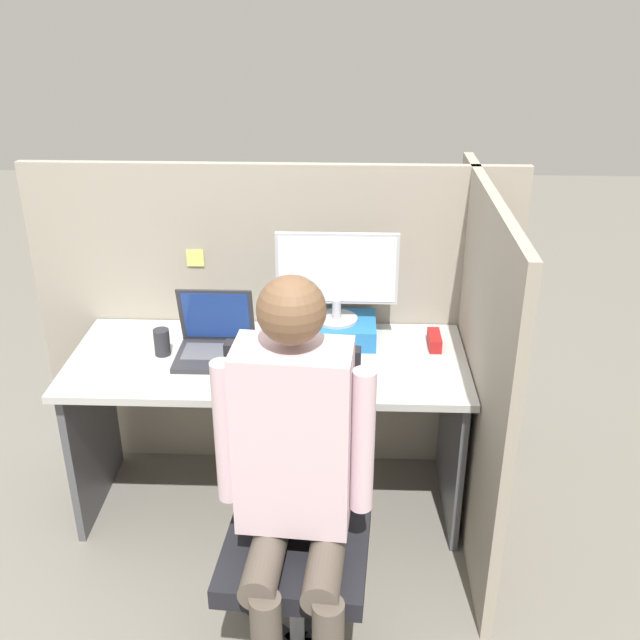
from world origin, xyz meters
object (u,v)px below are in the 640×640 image
object	(u,v)px
laptop	(215,343)
carrot_toy	(279,381)
stapler	(434,340)
paper_box	(336,330)
person	(294,470)
monitor	(337,274)
office_chair	(295,506)
pen_cup	(162,342)

from	to	relation	value
laptop	carrot_toy	size ratio (longest dim) A/B	2.22
stapler	carrot_toy	distance (m)	0.69
paper_box	person	world-z (taller)	person
monitor	carrot_toy	size ratio (longest dim) A/B	3.63
stapler	person	size ratio (longest dim) A/B	0.10
carrot_toy	office_chair	xyz separation A→B (m)	(0.09, -0.45, -0.21)
paper_box	stapler	bearing A→B (deg)	-7.23
stapler	office_chair	bearing A→B (deg)	-123.41
stapler	person	xyz separation A→B (m)	(-0.51, -0.95, 0.05)
office_chair	pen_cup	bearing A→B (deg)	130.20
monitor	laptop	xyz separation A→B (m)	(-0.48, -0.16, -0.24)
paper_box	monitor	bearing A→B (deg)	90.00
stapler	carrot_toy	size ratio (longest dim) A/B	1.02
monitor	person	bearing A→B (deg)	-96.04
stapler	office_chair	distance (m)	0.97
laptop	paper_box	bearing A→B (deg)	18.24
person	pen_cup	size ratio (longest dim) A/B	12.69
person	stapler	bearing A→B (deg)	61.83
monitor	person	size ratio (longest dim) A/B	0.35
stapler	carrot_toy	xyz separation A→B (m)	(-0.61, -0.34, -0.01)
monitor	stapler	bearing A→B (deg)	-7.62
paper_box	pen_cup	xyz separation A→B (m)	(-0.69, -0.16, 0.01)
laptop	stapler	distance (m)	0.89
person	pen_cup	distance (m)	1.03
paper_box	laptop	size ratio (longest dim) A/B	1.08
laptop	carrot_toy	world-z (taller)	laptop
monitor	pen_cup	xyz separation A→B (m)	(-0.69, -0.16, -0.24)
laptop	carrot_toy	bearing A→B (deg)	-40.02
paper_box	office_chair	xyz separation A→B (m)	(-0.12, -0.84, -0.23)
office_chair	monitor	bearing A→B (deg)	81.99
stapler	office_chair	size ratio (longest dim) A/B	0.13
carrot_toy	laptop	bearing A→B (deg)	139.98
paper_box	pen_cup	size ratio (longest dim) A/B	2.97
carrot_toy	person	bearing A→B (deg)	-80.90
paper_box	laptop	bearing A→B (deg)	-161.76
office_chair	person	size ratio (longest dim) A/B	0.75
paper_box	monitor	world-z (taller)	monitor
office_chair	pen_cup	distance (m)	0.92
laptop	stapler	bearing A→B (deg)	6.93
carrot_toy	monitor	bearing A→B (deg)	62.60
stapler	carrot_toy	world-z (taller)	stapler
person	monitor	bearing A→B (deg)	83.96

